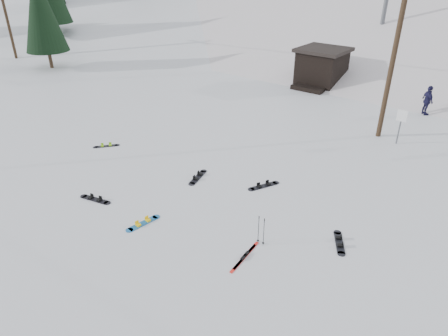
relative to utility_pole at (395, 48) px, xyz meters
The scene contains 16 objects.
ground 14.90m from the utility_pole, 98.13° to the right, with size 200.00×200.00×0.00m, color white.
ridge_left 53.35m from the utility_pole, 138.18° to the left, with size 34.00×85.00×38.00m, color white.
treeline_left 44.65m from the utility_pole, 144.16° to the left, with size 20.00×64.00×10.00m, color black, non-canonical shape.
utility_pole is the anchor object (origin of this frame).
utility_pole_left 34.13m from the utility_pole, behind, with size 2.00×0.26×9.00m.
trail_sign 3.60m from the utility_pole, 21.04° to the right, with size 0.50×0.09×1.85m.
lift_hut 10.40m from the utility_pole, 135.24° to the left, with size 3.40×4.10×2.75m.
hero_snowboard 14.75m from the utility_pole, 106.02° to the right, with size 0.41×1.44×0.10m.
hero_skis 13.45m from the utility_pole, 89.37° to the right, with size 0.30×1.77×0.09m.
ski_poles 12.41m from the utility_pole, 89.34° to the right, with size 0.29×0.08×1.06m.
board_scatter_a 15.80m from the utility_pole, 115.98° to the right, with size 1.45×0.56×0.10m.
board_scatter_b 11.64m from the utility_pole, 115.52° to the right, with size 0.65×1.49×0.11m.
board_scatter_c 15.31m from the utility_pole, 136.08° to the right, with size 0.92×1.11×0.09m.
board_scatter_d 11.28m from the utility_pole, 77.34° to the right, with size 0.86×1.26×0.10m.
board_scatter_f 9.82m from the utility_pole, 102.65° to the right, with size 0.79×1.41×0.11m.
skier_navy 6.42m from the utility_pole, 78.25° to the left, with size 1.07×0.44×1.82m, color #19173A.
Camera 1 is at (7.92, -6.97, 8.68)m, focal length 32.00 mm.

